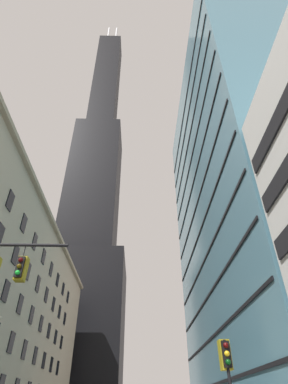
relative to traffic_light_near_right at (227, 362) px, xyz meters
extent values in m
cube|color=tan|center=(-17.43, 27.25, 23.62)|extent=(0.70, 72.09, 0.60)
cube|color=black|center=(-17.63, 25.20, 4.85)|extent=(0.14, 1.40, 2.20)
cube|color=black|center=(-17.63, 30.20, 4.85)|extent=(0.14, 1.40, 2.20)
cube|color=black|center=(-17.63, 35.20, 4.85)|extent=(0.14, 1.40, 2.20)
cube|color=black|center=(-17.63, 40.20, 4.85)|extent=(0.14, 1.40, 2.20)
cube|color=black|center=(-17.63, 45.20, 4.85)|extent=(0.14, 1.40, 2.20)
cube|color=black|center=(-17.63, 50.20, 4.85)|extent=(0.14, 1.40, 2.20)
cube|color=black|center=(-17.63, 20.20, 9.05)|extent=(0.14, 1.40, 2.20)
cube|color=black|center=(-17.63, 25.20, 9.05)|extent=(0.14, 1.40, 2.20)
cube|color=black|center=(-17.63, 30.20, 9.05)|extent=(0.14, 1.40, 2.20)
cube|color=black|center=(-17.63, 35.20, 9.05)|extent=(0.14, 1.40, 2.20)
cube|color=black|center=(-17.63, 40.20, 9.05)|extent=(0.14, 1.40, 2.20)
cube|color=black|center=(-17.63, 45.20, 9.05)|extent=(0.14, 1.40, 2.20)
cube|color=black|center=(-17.63, 50.20, 9.05)|extent=(0.14, 1.40, 2.20)
cube|color=black|center=(-17.63, 15.20, 13.25)|extent=(0.14, 1.40, 2.20)
cube|color=black|center=(-17.63, 20.20, 13.25)|extent=(0.14, 1.40, 2.20)
cube|color=black|center=(-17.63, 25.20, 13.25)|extent=(0.14, 1.40, 2.20)
cube|color=black|center=(-17.63, 30.20, 13.25)|extent=(0.14, 1.40, 2.20)
cube|color=black|center=(-17.63, 35.20, 13.25)|extent=(0.14, 1.40, 2.20)
cube|color=black|center=(-17.63, 40.20, 13.25)|extent=(0.14, 1.40, 2.20)
cube|color=black|center=(-17.63, 45.20, 13.25)|extent=(0.14, 1.40, 2.20)
cube|color=black|center=(-17.63, 50.20, 13.25)|extent=(0.14, 1.40, 2.20)
cube|color=black|center=(-17.63, 15.20, 17.45)|extent=(0.14, 1.40, 2.20)
cube|color=black|center=(-17.63, 20.20, 17.45)|extent=(0.14, 1.40, 2.20)
cube|color=black|center=(-17.63, 25.20, 17.45)|extent=(0.14, 1.40, 2.20)
cube|color=black|center=(-17.63, 30.20, 17.45)|extent=(0.14, 1.40, 2.20)
cube|color=black|center=(-17.63, 35.20, 17.45)|extent=(0.14, 1.40, 2.20)
cube|color=black|center=(-17.63, 40.20, 17.45)|extent=(0.14, 1.40, 2.20)
cube|color=black|center=(-17.63, 45.20, 17.45)|extent=(0.14, 1.40, 2.20)
cube|color=black|center=(-17.63, 50.20, 17.45)|extent=(0.14, 1.40, 2.20)
cube|color=black|center=(-21.09, 83.39, 17.60)|extent=(26.96, 26.96, 41.92)
cube|color=black|center=(-21.09, 83.39, 69.05)|extent=(18.87, 18.87, 60.97)
cube|color=black|center=(-21.09, 83.39, 137.64)|extent=(12.13, 12.13, 76.21)
cylinder|color=silver|center=(-23.52, 83.39, 186.34)|extent=(1.20, 1.20, 21.18)
cylinder|color=silver|center=(-18.66, 83.39, 186.34)|extent=(1.20, 1.20, 21.18)
cube|color=teal|center=(11.52, 20.84, 22.07)|extent=(14.39, 35.29, 50.85)
cube|color=black|center=(4.28, 20.84, 0.65)|extent=(0.12, 34.29, 0.24)
cube|color=black|center=(4.28, 20.84, 4.65)|extent=(0.12, 34.29, 0.24)
cube|color=black|center=(4.28, 20.84, 8.65)|extent=(0.12, 34.29, 0.24)
cube|color=black|center=(4.28, 20.84, 12.65)|extent=(0.12, 34.29, 0.24)
cube|color=black|center=(4.28, 20.84, 16.65)|extent=(0.12, 34.29, 0.24)
cube|color=black|center=(4.28, 20.84, 20.65)|extent=(0.12, 34.29, 0.24)
cube|color=black|center=(4.28, 20.84, 24.65)|extent=(0.12, 34.29, 0.24)
cube|color=black|center=(4.28, 20.84, 28.65)|extent=(0.12, 34.29, 0.24)
cube|color=black|center=(4.28, 20.84, 32.65)|extent=(0.12, 34.29, 0.24)
cube|color=black|center=(4.28, 20.84, 36.65)|extent=(0.12, 34.29, 0.24)
cube|color=black|center=(4.28, 20.84, 40.65)|extent=(0.12, 34.29, 0.24)
cylinder|color=black|center=(-8.37, -0.50, 4.20)|extent=(0.04, 0.04, 0.60)
cube|color=black|center=(-8.37, -0.50, 3.45)|extent=(0.30, 0.30, 0.90)
cube|color=olive|center=(-8.37, -0.33, 3.45)|extent=(0.40, 0.40, 1.04)
sphere|color=#450808|center=(-8.37, -0.66, 3.73)|extent=(0.20, 0.20, 0.20)
sphere|color=#4B3A08|center=(-8.37, -0.66, 3.45)|extent=(0.20, 0.20, 0.20)
sphere|color=green|center=(-8.37, -0.66, 3.17)|extent=(0.20, 0.20, 0.20)
cube|color=black|center=(0.00, -0.07, 0.26)|extent=(0.30, 0.30, 0.90)
cube|color=olive|center=(0.00, 0.10, 0.26)|extent=(0.40, 0.40, 1.04)
sphere|color=#450808|center=(0.00, -0.23, 0.54)|extent=(0.20, 0.20, 0.20)
sphere|color=yellow|center=(0.00, -0.23, 0.26)|extent=(0.20, 0.20, 0.20)
sphere|color=#083D10|center=(0.00, -0.23, -0.02)|extent=(0.20, 0.20, 0.20)
camera|label=1|loc=(-3.37, -12.94, -1.50)|focal=28.47mm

